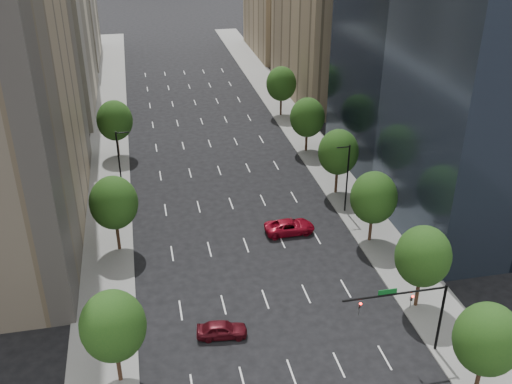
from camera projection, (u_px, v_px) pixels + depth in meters
sidewalk_left at (107, 215)px, 72.46m from camera, size 6.00×200.00×0.15m
sidewalk_right at (346, 191)px, 78.10m from camera, size 6.00×200.00×0.15m
midrise_cream_left at (41, 8)px, 99.89m from camera, size 14.00×30.00×35.00m
filler_left at (64, 20)px, 132.44m from camera, size 14.00×26.00×18.00m
parking_tan_right at (327, 15)px, 107.55m from camera, size 14.00×30.00×30.00m
filler_right at (282, 18)px, 139.40m from camera, size 14.00×26.00×16.00m
tree_right_0 at (487, 339)px, 45.03m from camera, size 5.20×5.20×8.39m
tree_right_1 at (423, 256)px, 54.40m from camera, size 5.20×5.20×8.75m
tree_right_2 at (374, 198)px, 64.86m from camera, size 5.20×5.20×8.61m
tree_right_3 at (338, 152)px, 75.13m from camera, size 5.20×5.20×8.89m
tree_right_4 at (307, 117)px, 87.46m from camera, size 5.20×5.20×8.46m
tree_right_5 at (281, 84)px, 101.19m from camera, size 5.20×5.20×8.75m
tree_left_0 at (113, 326)px, 45.84m from camera, size 5.20×5.20×8.75m
tree_left_1 at (114, 203)px, 63.07m from camera, size 5.20×5.20×8.97m
tree_left_2 at (115, 121)px, 85.73m from camera, size 5.20×5.20×8.68m
streetlight_rn at (347, 177)px, 71.18m from camera, size 1.70×0.20×9.00m
streetlight_ln at (120, 162)px, 74.95m from camera, size 1.70×0.20×9.00m
traffic_signal at (416, 307)px, 48.83m from camera, size 9.12×0.40×7.38m
car_maroon at (222, 329)px, 52.90m from camera, size 4.74×2.38×1.55m
car_red_far at (290, 227)px, 68.66m from camera, size 5.89×2.80×1.62m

